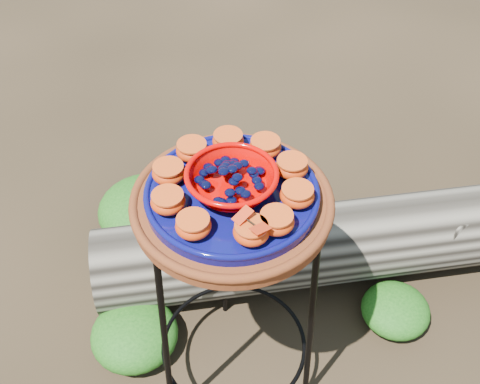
{
  "coord_description": "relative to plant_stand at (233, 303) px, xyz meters",
  "views": [
    {
      "loc": [
        -0.11,
        -0.89,
        1.65
      ],
      "look_at": [
        0.02,
        0.0,
        0.75
      ],
      "focal_mm": 45.0,
      "sensor_mm": 36.0,
      "label": 1
    }
  ],
  "objects": [
    {
      "name": "orange_half_8",
      "position": [
        -0.13,
        -0.03,
        0.43
      ],
      "size": [
        0.07,
        0.07,
        0.04
      ],
      "primitive_type": "ellipsoid",
      "color": "red",
      "rests_on": "cobalt_plate"
    },
    {
      "name": "foliage_back",
      "position": [
        -0.24,
        0.63,
        -0.26
      ],
      "size": [
        0.34,
        0.34,
        0.17
      ],
      "primitive_type": "ellipsoid",
      "color": "#12430E",
      "rests_on": "ground"
    },
    {
      "name": "orange_half_0",
      "position": [
        0.02,
        -0.14,
        0.43
      ],
      "size": [
        0.07,
        0.07,
        0.04
      ],
      "primitive_type": "ellipsoid",
      "color": "red",
      "rests_on": "cobalt_plate"
    },
    {
      "name": "ground",
      "position": [
        0.0,
        0.0,
        -0.35
      ],
      "size": [
        60.0,
        60.0,
        0.0
      ],
      "primitive_type": "plane",
      "color": "black"
    },
    {
      "name": "glass_gems",
      "position": [
        0.0,
        0.0,
        0.47
      ],
      "size": [
        0.14,
        0.14,
        0.02
      ],
      "primitive_type": null,
      "color": "black",
      "rests_on": "red_bowl"
    },
    {
      "name": "driftwood_log",
      "position": [
        0.33,
        0.34,
        -0.21
      ],
      "size": [
        1.45,
        0.4,
        0.27
      ],
      "primitive_type": null,
      "rotation": [
        0.0,
        0.0,
        0.02
      ],
      "color": "black",
      "rests_on": "ground"
    },
    {
      "name": "orange_half_1",
      "position": [
        0.07,
        -0.12,
        0.43
      ],
      "size": [
        0.07,
        0.07,
        0.04
      ],
      "primitive_type": "ellipsoid",
      "color": "red",
      "rests_on": "cobalt_plate"
    },
    {
      "name": "cobalt_plate",
      "position": [
        0.0,
        0.0,
        0.4
      ],
      "size": [
        0.37,
        0.37,
        0.02
      ],
      "primitive_type": "cylinder",
      "color": "#061135",
      "rests_on": "terracotta_saucer"
    },
    {
      "name": "terracotta_saucer",
      "position": [
        0.0,
        0.0,
        0.37
      ],
      "size": [
        0.43,
        0.43,
        0.03
      ],
      "primitive_type": "cylinder",
      "color": "#582016",
      "rests_on": "plant_stand"
    },
    {
      "name": "orange_half_9",
      "position": [
        -0.09,
        -0.11,
        0.43
      ],
      "size": [
        0.07,
        0.07,
        0.04
      ],
      "primitive_type": "ellipsoid",
      "color": "red",
      "rests_on": "cobalt_plate"
    },
    {
      "name": "butterfly",
      "position": [
        0.02,
        -0.14,
        0.46
      ],
      "size": [
        0.1,
        0.09,
        0.02
      ],
      "primitive_type": null,
      "rotation": [
        0.0,
        0.0,
        0.62
      ],
      "color": "red",
      "rests_on": "orange_half_0"
    },
    {
      "name": "red_bowl",
      "position": [
        0.0,
        0.0,
        0.43
      ],
      "size": [
        0.18,
        0.18,
        0.05
      ],
      "primitive_type": null,
      "color": "#D20200",
      "rests_on": "cobalt_plate"
    },
    {
      "name": "orange_half_2",
      "position": [
        0.13,
        -0.05,
        0.43
      ],
      "size": [
        0.07,
        0.07,
        0.04
      ],
      "primitive_type": "ellipsoid",
      "color": "red",
      "rests_on": "cobalt_plate"
    },
    {
      "name": "orange_half_6",
      "position": [
        -0.07,
        0.12,
        0.43
      ],
      "size": [
        0.07,
        0.07,
        0.04
      ],
      "primitive_type": "ellipsoid",
      "color": "red",
      "rests_on": "cobalt_plate"
    },
    {
      "name": "orange_half_4",
      "position": [
        0.09,
        0.11,
        0.43
      ],
      "size": [
        0.07,
        0.07,
        0.04
      ],
      "primitive_type": "ellipsoid",
      "color": "red",
      "rests_on": "cobalt_plate"
    },
    {
      "name": "orange_half_5",
      "position": [
        0.01,
        0.14,
        0.43
      ],
      "size": [
        0.07,
        0.07,
        0.04
      ],
      "primitive_type": "ellipsoid",
      "color": "red",
      "rests_on": "cobalt_plate"
    },
    {
      "name": "orange_half_3",
      "position": [
        0.13,
        0.03,
        0.43
      ],
      "size": [
        0.07,
        0.07,
        0.04
      ],
      "primitive_type": "ellipsoid",
      "color": "red",
      "rests_on": "cobalt_plate"
    },
    {
      "name": "foliage_left",
      "position": [
        -0.29,
        0.13,
        -0.28
      ],
      "size": [
        0.26,
        0.26,
        0.13
      ],
      "primitive_type": "ellipsoid",
      "color": "#12430E",
      "rests_on": "ground"
    },
    {
      "name": "plant_stand",
      "position": [
        0.0,
        0.0,
        0.0
      ],
      "size": [
        0.44,
        0.44,
        0.7
      ],
      "primitive_type": null,
      "color": "black",
      "rests_on": "ground"
    },
    {
      "name": "foliage_right",
      "position": [
        0.53,
        0.11,
        -0.3
      ],
      "size": [
        0.22,
        0.22,
        0.11
      ],
      "primitive_type": "ellipsoid",
      "color": "#12430E",
      "rests_on": "ground"
    },
    {
      "name": "orange_half_7",
      "position": [
        -0.13,
        0.05,
        0.43
      ],
      "size": [
        0.07,
        0.07,
        0.04
      ],
      "primitive_type": "ellipsoid",
      "color": "red",
      "rests_on": "cobalt_plate"
    }
  ]
}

